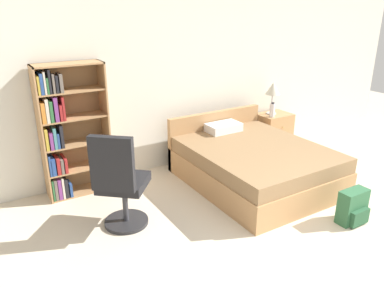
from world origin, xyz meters
TOP-DOWN VIEW (x-y plane):
  - ground_plane at (0.00, 0.00)m, footprint 14.00×14.00m
  - wall_back at (0.00, 3.23)m, footprint 9.00×0.06m
  - bookshelf at (-1.78, 3.01)m, footprint 0.81×0.32m
  - bed at (0.41, 2.08)m, footprint 1.59×1.97m
  - office_chair at (-1.52, 1.91)m, footprint 0.71×0.72m
  - nightstand at (1.59, 2.94)m, footprint 0.54×0.44m
  - table_lamp at (1.54, 2.97)m, footprint 0.24×0.24m
  - water_bottle at (1.43, 2.84)m, footprint 0.08×0.08m
  - backpack_green at (0.71, 0.70)m, footprint 0.34×0.22m

SIDE VIEW (x-z plane):
  - ground_plane at x=0.00m, z-range 0.00..0.00m
  - backpack_green at x=0.71m, z-range -0.01..0.38m
  - bed at x=0.41m, z-range -0.12..0.67m
  - nightstand at x=1.59m, z-range 0.00..0.58m
  - office_chair at x=-1.52m, z-range -0.03..1.10m
  - water_bottle at x=1.43m, z-range 0.58..0.82m
  - bookshelf at x=-1.78m, z-range 0.00..1.66m
  - table_lamp at x=1.54m, z-range 0.73..1.25m
  - wall_back at x=0.00m, z-range 0.00..2.60m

